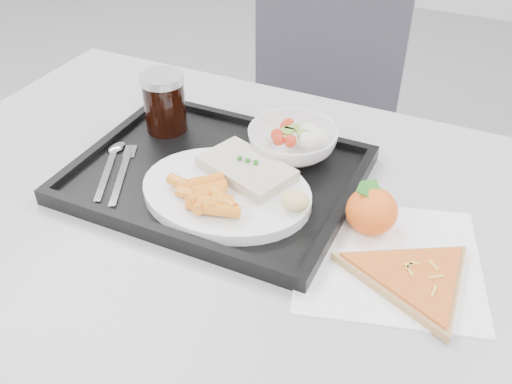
# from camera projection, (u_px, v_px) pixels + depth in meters

# --- Properties ---
(table) EXTENTS (1.20, 0.80, 0.75)m
(table) POSITION_uv_depth(u_px,v_px,m) (242.00, 241.00, 0.93)
(table) COLOR #B8B9BB
(table) RESTS_ON ground
(chair) EXTENTS (0.46, 0.46, 0.93)m
(chair) POSITION_uv_depth(u_px,v_px,m) (312.00, 107.00, 1.58)
(chair) COLOR #3A3941
(chair) RESTS_ON ground
(tray) EXTENTS (0.45, 0.35, 0.03)m
(tray) POSITION_uv_depth(u_px,v_px,m) (216.00, 176.00, 0.94)
(tray) COLOR black
(tray) RESTS_ON table
(dinner_plate) EXTENTS (0.27, 0.27, 0.02)m
(dinner_plate) POSITION_uv_depth(u_px,v_px,m) (226.00, 192.00, 0.88)
(dinner_plate) COLOR white
(dinner_plate) RESTS_ON tray
(fish_fillet) EXTENTS (0.17, 0.13, 0.03)m
(fish_fillet) POSITION_uv_depth(u_px,v_px,m) (246.00, 169.00, 0.90)
(fish_fillet) COLOR beige
(fish_fillet) RESTS_ON dinner_plate
(bread_roll) EXTENTS (0.05, 0.04, 0.03)m
(bread_roll) POSITION_uv_depth(u_px,v_px,m) (295.00, 201.00, 0.82)
(bread_roll) COLOR tan
(bread_roll) RESTS_ON dinner_plate
(salad_bowl) EXTENTS (0.15, 0.15, 0.05)m
(salad_bowl) POSITION_uv_depth(u_px,v_px,m) (293.00, 142.00, 0.97)
(salad_bowl) COLOR white
(salad_bowl) RESTS_ON tray
(cola_glass) EXTENTS (0.08, 0.08, 0.11)m
(cola_glass) POSITION_uv_depth(u_px,v_px,m) (164.00, 102.00, 1.01)
(cola_glass) COLOR black
(cola_glass) RESTS_ON tray
(cutlery) EXTENTS (0.12, 0.16, 0.01)m
(cutlery) POSITION_uv_depth(u_px,v_px,m) (116.00, 164.00, 0.95)
(cutlery) COLOR silver
(cutlery) RESTS_ON tray
(napkin) EXTENTS (0.30, 0.30, 0.00)m
(napkin) POSITION_uv_depth(u_px,v_px,m) (389.00, 259.00, 0.79)
(napkin) COLOR white
(napkin) RESTS_ON table
(tangerine) EXTENTS (0.09, 0.09, 0.07)m
(tangerine) POSITION_uv_depth(u_px,v_px,m) (372.00, 211.00, 0.83)
(tangerine) COLOR orange
(tangerine) RESTS_ON napkin
(pizza_slice) EXTENTS (0.24, 0.24, 0.02)m
(pizza_slice) POSITION_uv_depth(u_px,v_px,m) (414.00, 278.00, 0.75)
(pizza_slice) COLOR tan
(pizza_slice) RESTS_ON napkin
(carrot_pile) EXTENTS (0.14, 0.09, 0.03)m
(carrot_pile) POSITION_uv_depth(u_px,v_px,m) (207.00, 195.00, 0.84)
(carrot_pile) COLOR orange
(carrot_pile) RESTS_ON dinner_plate
(salad_contents) EXTENTS (0.09, 0.08, 0.03)m
(salad_contents) POSITION_uv_depth(u_px,v_px,m) (300.00, 134.00, 0.97)
(salad_contents) COLOR red
(salad_contents) RESTS_ON salad_bowl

